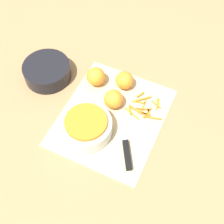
# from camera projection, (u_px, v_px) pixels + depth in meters

# --- Properties ---
(ground_plane) EXTENTS (4.00, 4.00, 0.00)m
(ground_plane) POSITION_uv_depth(u_px,v_px,m) (112.00, 117.00, 1.15)
(ground_plane) COLOR #9E754C
(cutting_board) EXTENTS (0.43, 0.36, 0.01)m
(cutting_board) POSITION_uv_depth(u_px,v_px,m) (112.00, 117.00, 1.14)
(cutting_board) COLOR #CCB284
(cutting_board) RESTS_ON ground_plane
(bowl_speckled) EXTENTS (0.18, 0.18, 0.07)m
(bowl_speckled) POSITION_uv_depth(u_px,v_px,m) (86.00, 126.00, 1.08)
(bowl_speckled) COLOR silver
(bowl_speckled) RESTS_ON cutting_board
(bowl_dark) EXTENTS (0.18, 0.18, 0.06)m
(bowl_dark) POSITION_uv_depth(u_px,v_px,m) (47.00, 71.00, 1.22)
(bowl_dark) COLOR black
(bowl_dark) RESTS_ON ground_plane
(knife) EXTENTS (0.21, 0.14, 0.02)m
(knife) POSITION_uv_depth(u_px,v_px,m) (126.00, 149.00, 1.06)
(knife) COLOR black
(knife) RESTS_ON cutting_board
(orange_left) EXTENTS (0.07, 0.07, 0.07)m
(orange_left) POSITION_uv_depth(u_px,v_px,m) (113.00, 99.00, 1.14)
(orange_left) COLOR orange
(orange_left) RESTS_ON cutting_board
(orange_right) EXTENTS (0.07, 0.07, 0.07)m
(orange_right) POSITION_uv_depth(u_px,v_px,m) (124.00, 80.00, 1.19)
(orange_right) COLOR orange
(orange_right) RESTS_ON cutting_board
(orange_back) EXTENTS (0.07, 0.07, 0.07)m
(orange_back) POSITION_uv_depth(u_px,v_px,m) (96.00, 76.00, 1.20)
(orange_back) COLOR orange
(orange_back) RESTS_ON cutting_board
(peel_pile) EXTENTS (0.12, 0.14, 0.01)m
(peel_pile) POSITION_uv_depth(u_px,v_px,m) (144.00, 108.00, 1.16)
(peel_pile) COLOR orange
(peel_pile) RESTS_ON cutting_board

